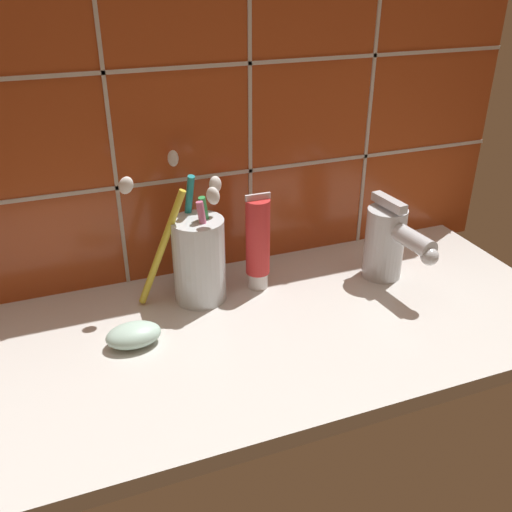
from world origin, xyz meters
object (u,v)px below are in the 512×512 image
toothpaste_tube (255,243)px  toothbrush_cup (198,256)px  sink_faucet (389,242)px  soap_bar (134,335)px

toothpaste_tube → toothbrush_cup: bearing=179.1°
toothbrush_cup → sink_faucet: 26.24cm
toothbrush_cup → sink_faucet: bearing=-9.4°
toothbrush_cup → soap_bar: size_ratio=2.93×
toothbrush_cup → soap_bar: 13.34cm
sink_faucet → toothbrush_cup: bearing=-105.1°
toothbrush_cup → toothpaste_tube: (7.79, -0.12, 0.58)cm
toothpaste_tube → soap_bar: size_ratio=2.12×
sink_faucet → soap_bar: (-35.92, -3.04, -4.38)cm
sink_faucet → soap_bar: sink_faucet is taller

